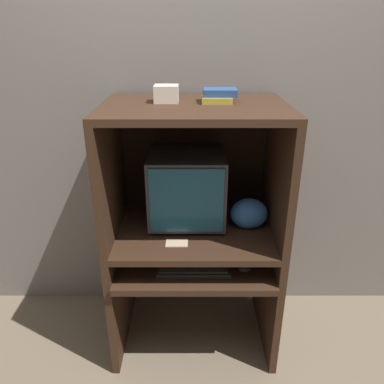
{
  "coord_description": "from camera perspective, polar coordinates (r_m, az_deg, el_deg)",
  "views": [
    {
      "loc": [
        -0.01,
        -1.53,
        1.82
      ],
      "look_at": [
        -0.01,
        0.32,
        0.99
      ],
      "focal_mm": 35.0,
      "sensor_mm": 36.0,
      "label": 1
    }
  ],
  "objects": [
    {
      "name": "crt_monitor",
      "position": [
        2.11,
        -0.8,
        0.6
      ],
      "size": [
        0.42,
        0.37,
        0.42
      ],
      "color": "#333338",
      "rests_on": "desk_monitor_shelf"
    },
    {
      "name": "snack_bag",
      "position": [
        2.13,
        8.64,
        -3.26
      ],
      "size": [
        0.21,
        0.16,
        0.17
      ],
      "color": "#336BB7",
      "rests_on": "desk_monitor_shelf"
    },
    {
      "name": "hutch_upper",
      "position": [
        1.98,
        0.36,
        6.43
      ],
      "size": [
        0.93,
        0.65,
        0.7
      ],
      "color": "#382316",
      "rests_on": "desk_monitor_shelf"
    },
    {
      "name": "storage_box",
      "position": [
        1.94,
        -3.95,
        14.71
      ],
      "size": [
        0.12,
        0.1,
        0.08
      ],
      "color": "beige",
      "rests_on": "hutch_upper"
    },
    {
      "name": "ground_plane",
      "position": [
        2.38,
        0.34,
        -25.93
      ],
      "size": [
        12.0,
        12.0,
        0.0
      ],
      "primitive_type": "plane",
      "color": "#756651"
    },
    {
      "name": "keyboard",
      "position": [
        2.07,
        0.2,
        -11.6
      ],
      "size": [
        0.39,
        0.14,
        0.03
      ],
      "color": "#2D2D30",
      "rests_on": "desk_base"
    },
    {
      "name": "paper_card",
      "position": [
        1.99,
        -2.36,
        -7.79
      ],
      "size": [
        0.12,
        0.08,
        0.0
      ],
      "color": "#CCB28C",
      "rests_on": "desk_monitor_shelf"
    },
    {
      "name": "desk_monitor_shelf",
      "position": [
        2.15,
        0.34,
        -6.42
      ],
      "size": [
        0.93,
        0.65,
        0.16
      ],
      "color": "#382316",
      "rests_on": "desk_base"
    },
    {
      "name": "mouse",
      "position": [
        2.08,
        8.03,
        -11.52
      ],
      "size": [
        0.07,
        0.05,
        0.03
      ],
      "color": "#28282B",
      "rests_on": "desk_base"
    },
    {
      "name": "book_stack",
      "position": [
        1.94,
        4.04,
        14.46
      ],
      "size": [
        0.17,
        0.14,
        0.07
      ],
      "color": "gold",
      "rests_on": "hutch_upper"
    },
    {
      "name": "desk_base",
      "position": [
        2.31,
        0.32,
        -14.49
      ],
      "size": [
        0.93,
        0.67,
        0.61
      ],
      "color": "#382316",
      "rests_on": "ground_plane"
    },
    {
      "name": "wall_back",
      "position": [
        2.3,
        0.31,
        10.91
      ],
      "size": [
        6.0,
        0.06,
        2.6
      ],
      "color": "gray",
      "rests_on": "ground_plane"
    }
  ]
}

